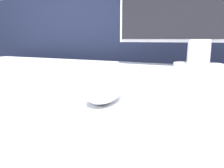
% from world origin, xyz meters
% --- Properties ---
extents(partition_panel, '(5.00, 0.03, 1.14)m').
position_xyz_m(partition_panel, '(0.00, 0.66, 0.57)').
color(partition_panel, black).
rests_on(partition_panel, ground_plane).
extents(computer_mouse_near, '(0.08, 0.12, 0.05)m').
position_xyz_m(computer_mouse_near, '(0.06, -0.14, 0.79)').
color(computer_mouse_near, white).
rests_on(computer_mouse_near, desk).
extents(keyboard, '(0.47, 0.21, 0.02)m').
position_xyz_m(keyboard, '(0.02, 0.10, 0.78)').
color(keyboard, silver).
rests_on(keyboard, desk).
extents(monitor, '(0.63, 0.18, 0.44)m').
position_xyz_m(monitor, '(0.18, 0.40, 1.01)').
color(monitor, silver).
rests_on(monitor, desk).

